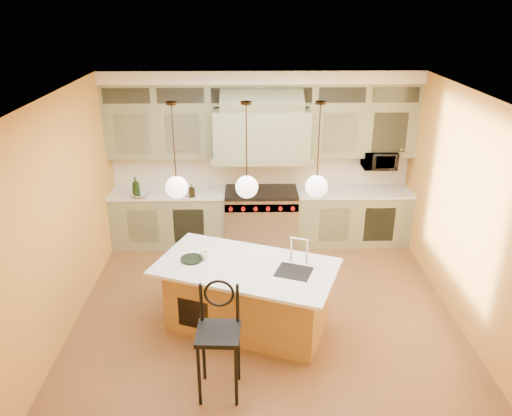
{
  "coord_description": "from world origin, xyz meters",
  "views": [
    {
      "loc": [
        -0.24,
        -5.59,
        3.92
      ],
      "look_at": [
        -0.11,
        0.7,
        1.25
      ],
      "focal_mm": 35.0,
      "sensor_mm": 36.0,
      "label": 1
    }
  ],
  "objects_px": {
    "range": "(261,216)",
    "kitchen_island": "(248,295)",
    "microwave": "(379,160)",
    "counter_stool": "(219,333)"
  },
  "relations": [
    {
      "from": "counter_stool",
      "to": "microwave",
      "type": "height_order",
      "value": "microwave"
    },
    {
      "from": "range",
      "to": "microwave",
      "type": "distance_m",
      "value": 2.18
    },
    {
      "from": "kitchen_island",
      "to": "microwave",
      "type": "xyz_separation_m",
      "value": [
        2.18,
        2.5,
        0.98
      ]
    },
    {
      "from": "kitchen_island",
      "to": "microwave",
      "type": "relative_size",
      "value": 4.47
    },
    {
      "from": "kitchen_island",
      "to": "counter_stool",
      "type": "height_order",
      "value": "kitchen_island"
    },
    {
      "from": "kitchen_island",
      "to": "microwave",
      "type": "height_order",
      "value": "microwave"
    },
    {
      "from": "range",
      "to": "microwave",
      "type": "relative_size",
      "value": 2.21
    },
    {
      "from": "range",
      "to": "counter_stool",
      "type": "relative_size",
      "value": 0.94
    },
    {
      "from": "range",
      "to": "kitchen_island",
      "type": "bearing_deg",
      "value": -95.58
    },
    {
      "from": "range",
      "to": "kitchen_island",
      "type": "relative_size",
      "value": 0.5
    }
  ]
}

